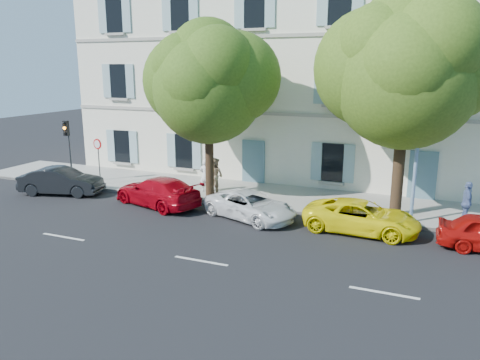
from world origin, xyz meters
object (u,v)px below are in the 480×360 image
at_px(car_white_coupe, 250,205).
at_px(street_lamp, 419,122).
at_px(tree_right, 406,77).
at_px(pedestrian_a, 205,176).
at_px(road_sign, 98,151).
at_px(car_dark_sedan, 61,181).
at_px(pedestrian_c, 467,203).
at_px(car_red_coupe, 157,191).
at_px(pedestrian_b, 215,175).
at_px(tree_left, 208,88).
at_px(traffic_light, 67,138).
at_px(car_yellow_supercar, 362,217).

bearing_deg(car_white_coupe, street_lamp, -56.29).
bearing_deg(tree_right, pedestrian_a, 177.56).
bearing_deg(pedestrian_a, road_sign, -0.22).
bearing_deg(street_lamp, road_sign, 178.41).
xyz_separation_m(car_dark_sedan, pedestrian_c, (19.05, 2.33, 0.35)).
height_order(car_red_coupe, pedestrian_b, pedestrian_b).
relative_size(car_dark_sedan, pedestrian_a, 2.50).
height_order(car_red_coupe, tree_left, tree_left).
height_order(traffic_light, street_lamp, street_lamp).
distance_m(car_dark_sedan, tree_right, 17.32).
height_order(car_dark_sedan, pedestrian_a, pedestrian_a).
distance_m(road_sign, pedestrian_c, 18.28).
bearing_deg(traffic_light, street_lamp, -0.01).
bearing_deg(traffic_light, pedestrian_b, 8.23).
relative_size(tree_right, traffic_light, 2.65).
height_order(tree_right, street_lamp, tree_right).
bearing_deg(tree_left, tree_right, 2.41).
height_order(traffic_light, pedestrian_c, traffic_light).
xyz_separation_m(car_yellow_supercar, street_lamp, (1.79, 1.45, 3.68)).
height_order(tree_left, pedestrian_c, tree_left).
bearing_deg(street_lamp, tree_left, 177.06).
relative_size(car_red_coupe, car_white_coupe, 1.11).
distance_m(car_red_coupe, street_lamp, 11.94).
xyz_separation_m(tree_left, pedestrian_b, (-0.04, 0.72, -4.41)).
relative_size(car_yellow_supercar, tree_left, 0.55).
bearing_deg(tree_right, street_lamp, -51.16).
xyz_separation_m(car_yellow_supercar, road_sign, (-14.41, 1.90, 1.33)).
height_order(car_white_coupe, tree_left, tree_left).
bearing_deg(car_yellow_supercar, pedestrian_c, -58.36).
bearing_deg(pedestrian_c, pedestrian_a, 80.60).
bearing_deg(pedestrian_a, pedestrian_b, 167.19).
height_order(car_yellow_supercar, tree_left, tree_left).
bearing_deg(pedestrian_c, tree_left, 84.29).
xyz_separation_m(tree_left, pedestrian_a, (-0.63, 0.77, -4.47)).
height_order(pedestrian_b, pedestrian_c, pedestrian_b).
bearing_deg(car_yellow_supercar, pedestrian_b, 73.22).
distance_m(car_white_coupe, street_lamp, 7.64).
xyz_separation_m(tree_right, pedestrian_c, (2.75, -0.13, -4.99)).
bearing_deg(car_red_coupe, car_white_coupe, 105.79).
bearing_deg(car_yellow_supercar, car_red_coupe, 92.12).
bearing_deg(pedestrian_c, traffic_light, 85.19).
relative_size(street_lamp, pedestrian_a, 4.35).
bearing_deg(pedestrian_b, street_lamp, -168.78).
bearing_deg(traffic_light, car_white_coupe, -7.97).
distance_m(pedestrian_a, pedestrian_c, 12.18).
relative_size(car_red_coupe, pedestrian_c, 2.65).
height_order(road_sign, pedestrian_a, road_sign).
distance_m(car_yellow_supercar, road_sign, 14.59).
bearing_deg(street_lamp, car_yellow_supercar, -140.98).
xyz_separation_m(car_dark_sedan, traffic_light, (-0.85, 1.61, 1.96)).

